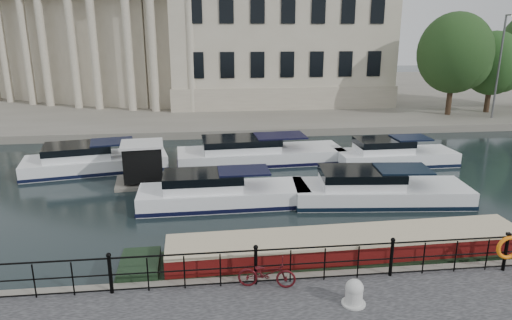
{
  "coord_description": "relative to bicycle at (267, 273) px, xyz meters",
  "views": [
    {
      "loc": [
        -1.32,
        -13.72,
        7.59
      ],
      "look_at": [
        0.5,
        2.0,
        3.0
      ],
      "focal_mm": 32.0,
      "sensor_mm": 36.0,
      "label": 1
    }
  ],
  "objects": [
    {
      "name": "far_bank",
      "position": [
        -0.29,
        41.44,
        -0.7
      ],
      "size": [
        120.0,
        42.0,
        0.55
      ],
      "primitive_type": "cube",
      "color": "#6B665B",
      "rests_on": "ground_plane"
    },
    {
      "name": "life_ring_post",
      "position": [
        7.22,
        0.02,
        0.34
      ],
      "size": [
        0.75,
        0.2,
        1.23
      ],
      "color": "black",
      "rests_on": "near_quay"
    },
    {
      "name": "trees",
      "position": [
        23.64,
        25.74,
        4.36
      ],
      "size": [
        14.96,
        8.31,
        8.77
      ],
      "color": "black",
      "rests_on": "far_bank"
    },
    {
      "name": "mooring_bollard",
      "position": [
        2.17,
        -1.1,
        -0.09
      ],
      "size": [
        0.64,
        0.64,
        0.72
      ],
      "color": "#BBBCB7",
      "rests_on": "near_quay"
    },
    {
      "name": "ground_plane",
      "position": [
        -0.29,
        2.44,
        -0.98
      ],
      "size": [
        160.0,
        160.0,
        0.0
      ],
      "primitive_type": "plane",
      "color": "black",
      "rests_on": "ground"
    },
    {
      "name": "bicycle",
      "position": [
        0.0,
        0.0,
        0.0
      ],
      "size": [
        1.71,
        0.87,
        0.86
      ],
      "primitive_type": "imported",
      "rotation": [
        0.0,
        0.0,
        1.38
      ],
      "color": "#430C10",
      "rests_on": "near_quay"
    },
    {
      "name": "railing",
      "position": [
        -0.29,
        0.19,
        0.22
      ],
      "size": [
        24.14,
        0.14,
        1.22
      ],
      "color": "black",
      "rests_on": "near_quay"
    },
    {
      "name": "cabin_cruisers",
      "position": [
        1.22,
        11.48,
        -0.61
      ],
      "size": [
        24.36,
        10.24,
        1.99
      ],
      "color": "white",
      "rests_on": "ground_plane"
    },
    {
      "name": "civic_building",
      "position": [
        -1.29,
        37.15,
        6.06
      ],
      "size": [
        53.55,
        31.84,
        16.85
      ],
      "color": "#ADA38C",
      "rests_on": "far_bank"
    },
    {
      "name": "harbour_hut",
      "position": [
        -4.73,
        11.19,
        -0.03
      ],
      "size": [
        3.02,
        2.61,
        2.17
      ],
      "rotation": [
        0.0,
        0.0,
        0.1
      ],
      "color": "#6B665B",
      "rests_on": "ground_plane"
    },
    {
      "name": "narrowboat",
      "position": [
        2.9,
        1.71,
        -0.61
      ],
      "size": [
        14.61,
        2.35,
        1.54
      ],
      "rotation": [
        0.0,
        0.0,
        0.03
      ],
      "color": "black",
      "rests_on": "ground_plane"
    }
  ]
}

